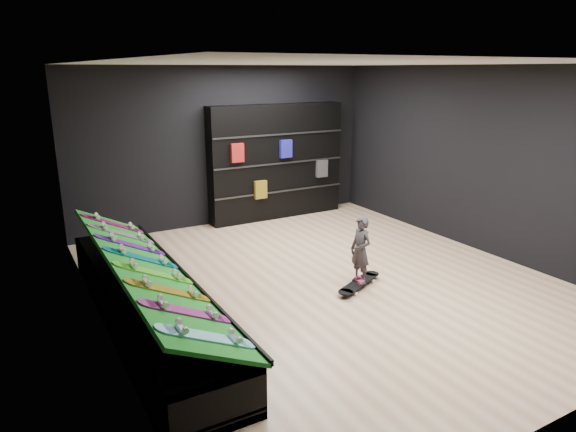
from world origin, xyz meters
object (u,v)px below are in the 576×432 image
display_rack (146,305)px  floor_skateboard (359,284)px  child (360,263)px  back_shelving (276,162)px

display_rack → floor_skateboard: (2.84, -0.41, -0.20)m
display_rack → child: 2.88m
display_rack → back_shelving: (3.56, 3.32, 0.89)m
back_shelving → floor_skateboard: back_shelving is taller
child → back_shelving: bearing=163.1°
back_shelving → display_rack: bearing=-137.0°
floor_skateboard → display_rack: bearing=146.9°
display_rack → floor_skateboard: size_ratio=4.59×
child → display_rack: bearing=-104.2°
back_shelving → child: bearing=-100.9°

